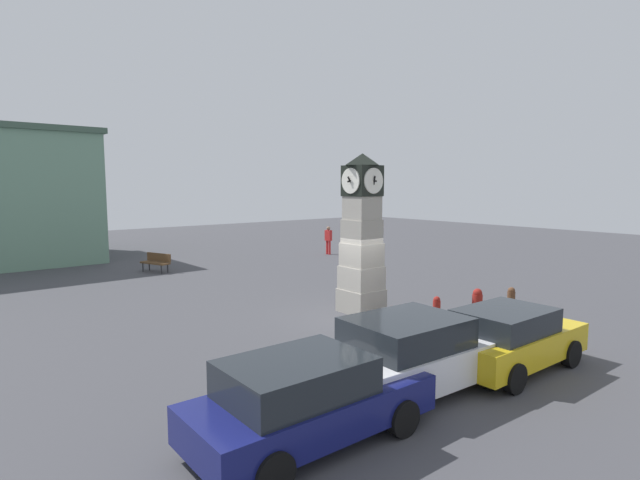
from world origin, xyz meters
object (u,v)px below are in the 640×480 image
(bollard_end_row, at_px, (393,322))
(bench, at_px, (156,261))
(bollard_far_row, at_px, (436,314))
(bollard_near_tower, at_px, (511,304))
(bollard_mid_row, at_px, (477,307))
(car_by_building, at_px, (510,338))
(clock_tower, at_px, (362,239))
(car_near_tower, at_px, (413,353))
(pedestrian_near_bench, at_px, (328,238))
(car_navy_sedan, at_px, (307,399))

(bollard_end_row, relative_size, bench, 0.56)
(bollard_far_row, relative_size, bollard_end_row, 1.12)
(bollard_near_tower, xyz_separation_m, bench, (-5.15, 15.75, -0.03))
(bollard_mid_row, xyz_separation_m, bollard_far_row, (-1.44, 0.39, -0.05))
(bollard_near_tower, distance_m, car_by_building, 4.27)
(clock_tower, distance_m, bench, 12.28)
(car_near_tower, height_order, pedestrian_near_bench, pedestrian_near_bench)
(pedestrian_near_bench, bearing_deg, car_by_building, -117.62)
(bollard_end_row, relative_size, car_by_building, 0.24)
(clock_tower, bearing_deg, car_by_building, -99.56)
(car_near_tower, height_order, car_by_building, car_near_tower)
(car_navy_sedan, xyz_separation_m, car_by_building, (5.63, -0.33, -0.01))
(car_by_building, bearing_deg, bollard_far_row, 69.69)
(clock_tower, relative_size, bollard_far_row, 5.02)
(clock_tower, distance_m, car_navy_sedan, 8.88)
(bollard_near_tower, relative_size, car_by_building, 0.28)
(bollard_mid_row, distance_m, car_navy_sedan, 8.44)
(bollard_mid_row, xyz_separation_m, car_near_tower, (-5.16, -1.91, 0.22))
(clock_tower, xyz_separation_m, pedestrian_near_bench, (8.02, 11.27, -1.47))
(clock_tower, xyz_separation_m, bollard_mid_row, (1.51, -3.46, -1.87))
(car_by_building, bearing_deg, pedestrian_near_bench, 62.38)
(clock_tower, relative_size, bollard_mid_row, 4.57)
(bollard_end_row, xyz_separation_m, bench, (-1.05, 14.60, 0.05))
(bollard_end_row, bearing_deg, car_by_building, -82.95)
(bollard_end_row, bearing_deg, bench, 94.10)
(bollard_mid_row, bearing_deg, clock_tower, 113.56)
(bollard_far_row, bearing_deg, bollard_near_tower, -16.94)
(clock_tower, bearing_deg, car_near_tower, -124.25)
(car_near_tower, bearing_deg, bench, 86.01)
(clock_tower, xyz_separation_m, car_near_tower, (-3.66, -5.37, -1.65))
(car_navy_sedan, relative_size, car_near_tower, 1.00)
(bollard_mid_row, height_order, car_navy_sedan, car_navy_sedan)
(bollard_end_row, bearing_deg, bollard_near_tower, -15.53)
(car_navy_sedan, distance_m, car_near_tower, 3.00)
(bollard_mid_row, distance_m, bollard_far_row, 1.49)
(bollard_mid_row, distance_m, pedestrian_near_bench, 16.11)
(car_near_tower, bearing_deg, clock_tower, 55.75)
(bollard_near_tower, distance_m, bollard_mid_row, 1.26)
(bollard_near_tower, xyz_separation_m, bollard_mid_row, (-1.19, 0.41, 0.02))
(bollard_near_tower, bearing_deg, bench, 108.12)
(pedestrian_near_bench, bearing_deg, bench, 176.67)
(bollard_mid_row, height_order, bollard_far_row, bollard_mid_row)
(bollard_mid_row, height_order, bollard_end_row, bollard_mid_row)
(bollard_mid_row, relative_size, bollard_far_row, 1.10)
(bollard_mid_row, distance_m, car_by_building, 3.56)
(clock_tower, bearing_deg, car_navy_sedan, -139.64)
(bollard_mid_row, bearing_deg, bollard_end_row, 165.90)
(car_by_building, xyz_separation_m, pedestrian_near_bench, (9.02, 17.24, 0.24))
(car_by_building, bearing_deg, clock_tower, 80.44)
(car_navy_sedan, distance_m, pedestrian_near_bench, 22.38)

